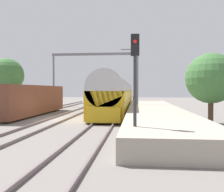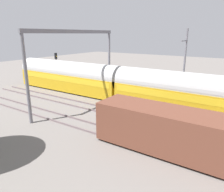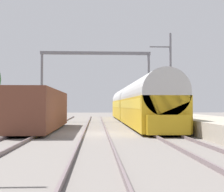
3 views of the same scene
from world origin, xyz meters
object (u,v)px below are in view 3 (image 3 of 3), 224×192
object	(u,v)px
passenger_train	(134,103)
catenary_gantry	(96,71)
person_crossing	(148,112)
railway_signal_far	(137,96)
freight_car	(40,110)

from	to	relation	value
passenger_train	catenary_gantry	world-z (taller)	catenary_gantry
person_crossing	railway_signal_far	distance (m)	9.49
passenger_train	catenary_gantry	distance (m)	6.17
freight_car	passenger_train	bearing A→B (deg)	51.93
person_crossing	catenary_gantry	size ratio (longest dim) A/B	0.14
person_crossing	catenary_gantry	distance (m)	7.57
railway_signal_far	catenary_gantry	world-z (taller)	catenary_gantry
passenger_train	person_crossing	size ratio (longest dim) A/B	18.99
freight_car	catenary_gantry	size ratio (longest dim) A/B	1.04
railway_signal_far	freight_car	bearing A→B (deg)	-113.60
passenger_train	freight_car	size ratio (longest dim) A/B	2.53
person_crossing	catenary_gantry	world-z (taller)	catenary_gantry
passenger_train	person_crossing	world-z (taller)	passenger_train
catenary_gantry	passenger_train	bearing A→B (deg)	-35.82
freight_car	catenary_gantry	world-z (taller)	catenary_gantry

